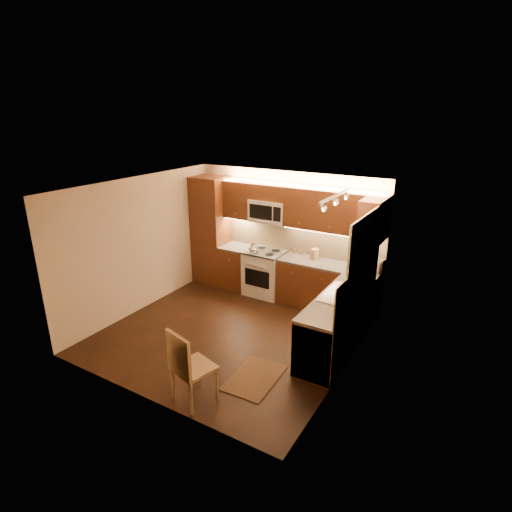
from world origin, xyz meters
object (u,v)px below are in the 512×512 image
Objects in this scene: stove at (265,273)px; sink at (342,290)px; toaster_oven at (373,264)px; soap_bottle at (364,285)px; microwave at (269,211)px; dining_chair at (194,366)px; kettle at (253,248)px; knife_block at (315,254)px.

sink reaches higher than stove.
toaster_oven is 2.22× the size of soap_bottle.
microwave is 2.52m from soap_bottle.
dining_chair is at bearing -75.64° from stove.
kettle is 1.26× the size of soap_bottle.
kettle is at bearing -156.95° from toaster_oven.
sink is at bearing -81.61° from toaster_oven.
kettle is at bearing 123.58° from dining_chair.
microwave is at bearing 147.79° from sink.
sink is at bearing -32.21° from microwave.
microwave is 1.23m from knife_block.
sink is at bearing -115.17° from soap_bottle.
kettle is (-0.16, -0.23, 0.56)m from stove.
stove is 1.15m from knife_block.
toaster_oven reaches higher than knife_block.
sink is 1.61m from knife_block.
kettle reaches higher than sink.
knife_block is at bearing 19.32° from kettle.
stove is at bearing 169.73° from soap_bottle.
dining_chair is at bearing -76.17° from microwave.
microwave is 3.81m from dining_chair.
kettle is at bearing -125.42° from stove.
toaster_oven reaches higher than stove.
stove is at bearing -90.00° from microwave.
kettle is 0.57× the size of toaster_oven.
dining_chair is (-1.26, -3.52, -0.48)m from toaster_oven.
sink is (2.00, -1.12, 0.52)m from stove.
microwave is 0.72× the size of dining_chair.
toaster_oven is at bearing 85.94° from dining_chair.
toaster_oven reaches higher than soap_bottle.
microwave is 3.62× the size of kettle.
kettle is at bearing -113.97° from microwave.
dining_chair is (0.86, -3.51, -1.19)m from microwave.
dining_chair is at bearing -116.79° from sink.
sink is 0.81× the size of dining_chair.
toaster_oven is (0.12, 1.27, 0.04)m from sink.
soap_bottle reaches higher than stove.
sink is (2.00, -1.26, -0.74)m from microwave.
toaster_oven is 1.82× the size of knife_block.
toaster_oven is at bearing 106.07° from soap_bottle.
kettle reaches higher than toaster_oven.
kettle is 2.46m from soap_bottle.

